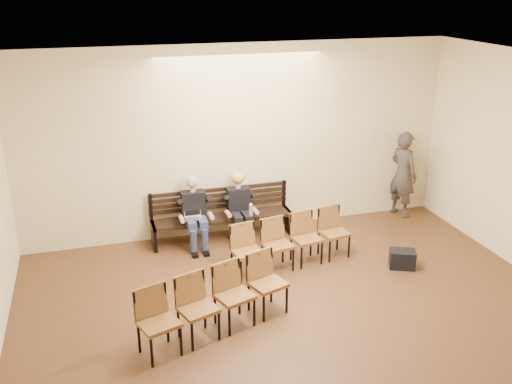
% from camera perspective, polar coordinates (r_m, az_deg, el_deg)
% --- Properties ---
extents(room_walls, '(8.02, 10.01, 3.51)m').
position_cam_1_polar(room_walls, '(6.41, 8.22, 2.19)').
color(room_walls, '#F8E2B2').
rests_on(room_walls, ground).
extents(bench, '(2.60, 0.90, 0.45)m').
position_cam_1_polar(bench, '(10.54, -3.37, -3.57)').
color(bench, black).
rests_on(bench, ground).
extents(seated_man, '(0.52, 0.72, 1.25)m').
position_cam_1_polar(seated_man, '(10.18, -6.16, -2.12)').
color(seated_man, black).
rests_on(seated_man, ground).
extents(seated_woman, '(0.50, 0.70, 1.17)m').
position_cam_1_polar(seated_woman, '(10.35, -1.65, -1.83)').
color(seated_woman, black).
rests_on(seated_woman, ground).
extents(laptop, '(0.34, 0.29, 0.22)m').
position_cam_1_polar(laptop, '(10.07, -6.23, -2.80)').
color(laptop, '#B3B3B7').
rests_on(laptop, bench).
extents(water_bottle, '(0.08, 0.08, 0.24)m').
position_cam_1_polar(water_bottle, '(10.14, -0.50, -2.41)').
color(water_bottle, silver).
rests_on(water_bottle, bench).
extents(bag, '(0.50, 0.43, 0.31)m').
position_cam_1_polar(bag, '(9.86, 14.42, -6.50)').
color(bag, black).
rests_on(bag, ground).
extents(passerby, '(0.69, 0.85, 2.00)m').
position_cam_1_polar(passerby, '(11.70, 14.54, 2.35)').
color(passerby, '#39332F').
rests_on(passerby, ground).
extents(chair_row_front, '(2.15, 0.81, 0.87)m').
position_cam_1_polar(chair_row_front, '(9.50, 3.66, -5.03)').
color(chair_row_front, brown).
rests_on(chair_row_front, ground).
extents(chair_row_back, '(2.23, 1.17, 0.90)m').
position_cam_1_polar(chair_row_back, '(7.82, -3.96, -10.98)').
color(chair_row_back, brown).
rests_on(chair_row_back, ground).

